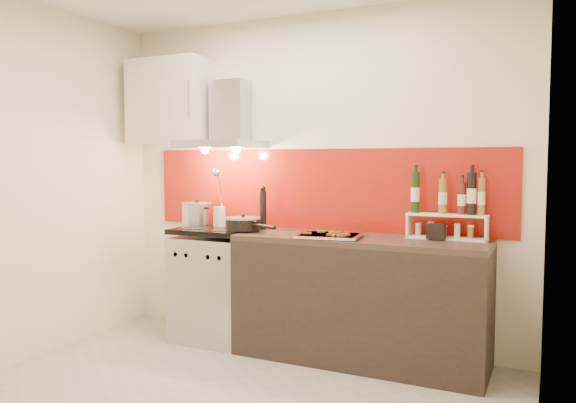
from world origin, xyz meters
The scene contains 15 objects.
back_wall centered at (0.00, 1.40, 1.30)m, with size 3.40×0.02×2.60m, color silver.
left_wall centered at (-1.70, 0.00, 1.30)m, with size 0.02×2.80×2.60m, color silver.
right_wall centered at (1.70, 0.00, 1.30)m, with size 0.02×2.80×2.60m, color silver.
backsplash centered at (0.05, 1.39, 1.22)m, with size 3.00×0.02×0.64m, color maroon.
range_stove centered at (-0.70, 1.10, 0.44)m, with size 0.60×0.60×0.91m.
counter centered at (0.50, 1.10, 0.45)m, with size 1.80×0.60×0.90m.
range_hood centered at (-0.70, 1.24, 1.74)m, with size 0.62×0.50×0.61m.
upper_cabinet centered at (-1.25, 1.22, 1.95)m, with size 0.70×0.35×0.72m, color beige.
stock_pot centered at (-0.98, 1.21, 1.00)m, with size 0.25×0.25×0.22m.
saute_pan centered at (-0.42, 1.04, 0.96)m, with size 0.50×0.31×0.13m.
utensil_jar centered at (-0.73, 1.17, 1.04)m, with size 0.10×0.15×0.48m.
pepper_mill centered at (-0.35, 1.22, 1.07)m, with size 0.05×0.05×0.35m.
step_shelf centered at (1.09, 1.26, 1.10)m, with size 0.55×0.15×0.47m.
caddy_box centered at (1.02, 1.17, 0.96)m, with size 0.12×0.05×0.11m, color black.
baking_tray centered at (0.31, 0.99, 0.92)m, with size 0.50×0.41×0.03m.
Camera 1 is at (1.75, -2.72, 1.43)m, focal length 35.00 mm.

